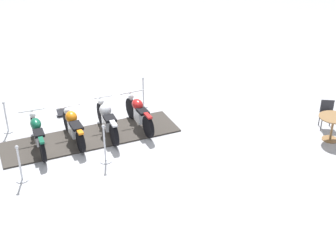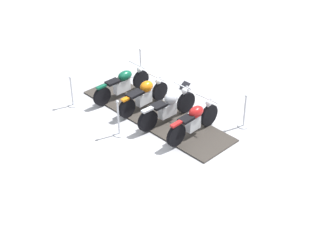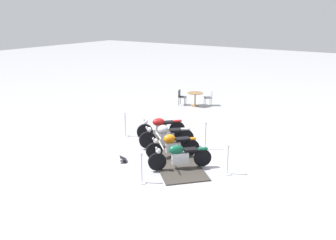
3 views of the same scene
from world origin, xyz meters
name	(u,v)px [view 1 (image 1 of 3)]	position (x,y,z in m)	size (l,w,h in m)	color
ground_plane	(92,138)	(0.00, 0.00, 0.00)	(80.00, 80.00, 0.00)	#B2B2B7
display_platform	(92,137)	(0.00, 0.00, 0.02)	(5.31, 1.48, 0.04)	#38332D
motorcycle_maroon	(139,112)	(-1.04, -1.16, 0.53)	(1.63, 1.46, 0.99)	black
motorcycle_chrome	(107,119)	(-0.33, -0.40, 0.52)	(1.62, 1.65, 0.98)	black
motorcycle_copper	(73,126)	(0.38, 0.36, 0.50)	(1.61, 1.42, 0.90)	black
motorcycle_forest	(37,133)	(1.09, 1.10, 0.50)	(1.66, 1.62, 0.91)	black
stanchion_right_front	(143,97)	(-0.49, -2.63, 0.33)	(0.35, 0.35, 1.07)	silver
stanchion_left_rear	(21,169)	(0.49, 2.63, 0.33)	(0.33, 0.33, 1.04)	silver
stanchion_right_rear	(7,122)	(2.59, 0.66, 0.35)	(0.30, 0.30, 1.03)	silver
stanchion_left_mid	(105,150)	(-1.05, 0.98, 0.34)	(0.36, 0.36, 1.13)	silver
info_placard	(62,114)	(1.68, -0.89, 0.07)	(0.37, 0.38, 0.22)	#333338
cafe_table	(333,122)	(-6.68, -2.68, 0.59)	(0.88, 0.88, 0.77)	olive
cafe_chair_across_table	(327,112)	(-6.44, -3.46, 0.52)	(0.50, 0.50, 0.88)	#2D2D33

